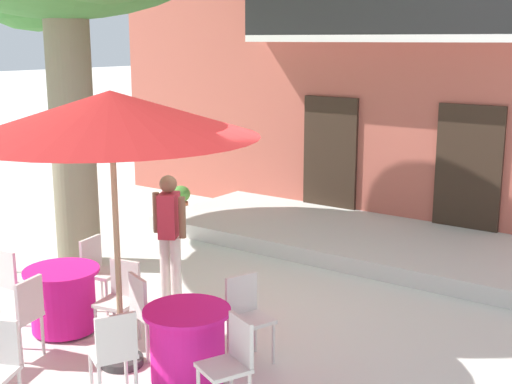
# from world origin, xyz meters

# --- Properties ---
(ground_plane) EXTENTS (120.00, 120.00, 0.00)m
(ground_plane) POSITION_xyz_m (0.00, 0.00, 0.00)
(ground_plane) COLOR silver
(building_facade) EXTENTS (13.00, 5.09, 7.50)m
(building_facade) POSITION_xyz_m (0.03, 6.99, 3.75)
(building_facade) COLOR #BC5B4C
(building_facade) RESTS_ON ground
(entrance_step_platform) EXTENTS (6.97, 2.61, 0.25)m
(entrance_step_platform) POSITION_xyz_m (0.03, 3.69, 0.12)
(entrance_step_platform) COLOR silver
(entrance_step_platform) RESTS_ON ground
(cafe_table_near_tree) EXTENTS (0.86, 0.86, 0.76)m
(cafe_table_near_tree) POSITION_xyz_m (-1.21, -1.29, 0.39)
(cafe_table_near_tree) COLOR #DB1984
(cafe_table_near_tree) RESTS_ON ground
(cafe_chair_near_tree_0) EXTENTS (0.47, 0.47, 0.91)m
(cafe_chair_near_tree_0) POSITION_xyz_m (-1.42, -0.57, 0.53)
(cafe_chair_near_tree_0) COLOR silver
(cafe_chair_near_tree_0) RESTS_ON ground
(cafe_chair_near_tree_1) EXTENTS (0.44, 0.44, 0.91)m
(cafe_chair_near_tree_1) POSITION_xyz_m (-1.95, -1.44, 0.53)
(cafe_chair_near_tree_1) COLOR silver
(cafe_chair_near_tree_1) RESTS_ON ground
(cafe_chair_near_tree_2) EXTENTS (0.48, 0.48, 0.91)m
(cafe_chair_near_tree_2) POSITION_xyz_m (-0.97, -2.01, 0.53)
(cafe_chair_near_tree_2) COLOR silver
(cafe_chair_near_tree_2) RESTS_ON ground
(cafe_chair_near_tree_3) EXTENTS (0.47, 0.47, 0.91)m
(cafe_chair_near_tree_3) POSITION_xyz_m (-0.49, -1.06, 0.53)
(cafe_chair_near_tree_3) COLOR silver
(cafe_chair_near_tree_3) RESTS_ON ground
(cafe_table_front) EXTENTS (0.86, 0.86, 0.76)m
(cafe_table_front) POSITION_xyz_m (0.75, -1.35, 0.39)
(cafe_table_front) COLOR #DB1984
(cafe_table_front) RESTS_ON ground
(cafe_chair_front_0) EXTENTS (0.51, 0.51, 0.91)m
(cafe_chair_front_0) POSITION_xyz_m (0.02, -1.16, 0.53)
(cafe_chair_front_0) COLOR silver
(cafe_chair_front_0) RESTS_ON ground
(cafe_chair_front_1) EXTENTS (0.54, 0.54, 0.91)m
(cafe_chair_front_1) POSITION_xyz_m (0.47, -2.05, 0.53)
(cafe_chair_front_1) COLOR silver
(cafe_chair_front_1) RESTS_ON ground
(cafe_chair_front_2) EXTENTS (0.53, 0.53, 0.91)m
(cafe_chair_front_2) POSITION_xyz_m (1.47, -1.58, 0.53)
(cafe_chair_front_2) COLOR silver
(cafe_chair_front_2) RESTS_ON ground
(cafe_chair_front_3) EXTENTS (0.51, 0.51, 0.91)m
(cafe_chair_front_3) POSITION_xyz_m (0.93, -0.62, 0.53)
(cafe_chair_front_3) COLOR silver
(cafe_chair_front_3) RESTS_ON ground
(cafe_umbrella) EXTENTS (2.90, 2.90, 2.85)m
(cafe_umbrella) POSITION_xyz_m (-0.04, -1.49, 2.61)
(cafe_umbrella) COLOR #997A56
(cafe_umbrella) RESTS_ON ground
(ground_planter_left) EXTENTS (0.37, 0.37, 0.55)m
(ground_planter_left) POSITION_xyz_m (-3.80, 3.62, 0.31)
(ground_planter_left) COLOR #995638
(ground_planter_left) RESTS_ON ground
(pedestrian_mid_plaza) EXTENTS (0.53, 0.40, 1.68)m
(pedestrian_mid_plaza) POSITION_xyz_m (-0.81, 0.09, 0.95)
(pedestrian_mid_plaza) COLOR silver
(pedestrian_mid_plaza) RESTS_ON ground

